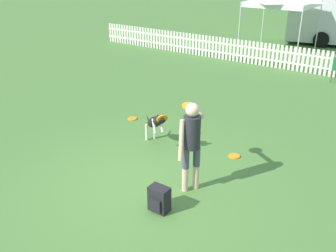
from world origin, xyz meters
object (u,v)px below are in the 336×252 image
handler_person (191,137)px  frisbee_near_handler (132,119)px  backpack_on_grass (159,199)px  frisbee_midfield (234,156)px  leaping_dog (155,122)px

handler_person → frisbee_near_handler: 3.42m
backpack_on_grass → frisbee_near_handler: bearing=137.2°
handler_person → backpack_on_grass: handler_person is taller
frisbee_near_handler → frisbee_midfield: 2.92m
frisbee_midfield → backpack_on_grass: size_ratio=0.55×
frisbee_midfield → backpack_on_grass: (-0.17, -2.27, 0.19)m
handler_person → backpack_on_grass: size_ratio=3.77×
handler_person → frisbee_midfield: handler_person is taller
frisbee_midfield → handler_person: bearing=-94.5°
leaping_dog → frisbee_midfield: 1.74m
leaping_dog → backpack_on_grass: bearing=71.6°
leaping_dog → frisbee_midfield: leaping_dog is taller
leaping_dog → frisbee_near_handler: (-1.34, 0.80, -0.53)m
leaping_dog → frisbee_near_handler: bearing=-88.0°
frisbee_near_handler → backpack_on_grass: backpack_on_grass is taller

